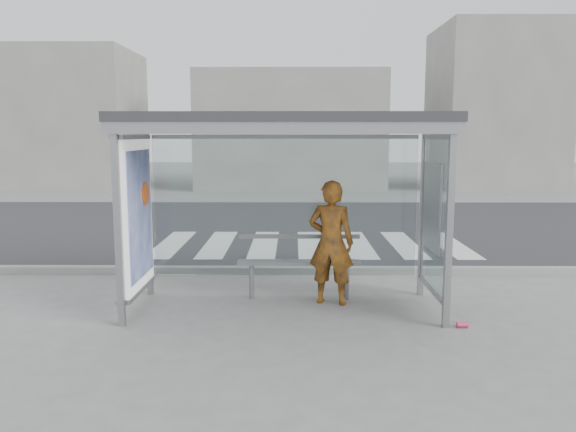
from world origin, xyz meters
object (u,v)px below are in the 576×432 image
at_px(bench, 299,262).
at_px(soda_can, 462,325).
at_px(bus_shelter, 256,163).
at_px(person, 331,242).

height_order(bench, soda_can, bench).
height_order(bus_shelter, person, bus_shelter).
distance_m(person, bench, 0.59).
distance_m(bus_shelter, soda_can, 3.32).
relative_size(bench, soda_can, 12.95).
height_order(bus_shelter, soda_can, bus_shelter).
bearing_deg(person, soda_can, 161.12).
xyz_separation_m(bus_shelter, person, (1.02, 0.21, -1.11)).
bearing_deg(soda_can, bench, 148.36).
xyz_separation_m(person, soda_can, (1.55, -1.00, -0.83)).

